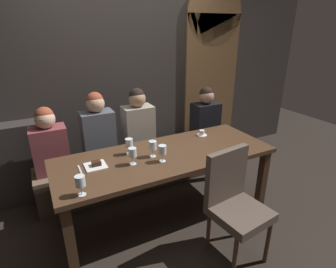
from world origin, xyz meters
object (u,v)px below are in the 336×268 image
diner_far_end (138,123)px  diner_bearded (98,130)px  wine_glass_center_front (132,153)px  espresso_cup (202,133)px  banquette_bench (141,168)px  fork_on_table (80,170)px  dessert_plate (96,165)px  diner_near_end (205,116)px  wine_glass_far_right (153,146)px  wine_glass_near_right (80,182)px  chair_near_side (234,199)px  wine_glass_near_left (162,151)px  wine_glass_end_right (129,144)px  dining_table (166,161)px  diner_redhead (49,143)px

diner_far_end → diner_bearded: bearing=-178.5°
wine_glass_center_front → espresso_cup: (0.97, 0.30, -0.09)m
banquette_bench → diner_far_end: diner_far_end is taller
wine_glass_center_front → fork_on_table: size_ratio=0.96×
diner_bearded → wine_glass_center_front: (0.13, -0.76, 0.01)m
dessert_plate → diner_near_end: bearing=20.9°
wine_glass_center_front → fork_on_table: bearing=165.7°
wine_glass_far_right → wine_glass_near_right: 0.82m
chair_near_side → wine_glass_far_right: bearing=120.5°
wine_glass_far_right → fork_on_table: 0.70m
wine_glass_far_right → wine_glass_near_left: 0.14m
wine_glass_near_left → wine_glass_near_right: (-0.79, -0.21, 0.00)m
chair_near_side → wine_glass_center_front: chair_near_side is taller
diner_near_end → wine_glass_center_front: size_ratio=4.53×
diner_bearded → wine_glass_near_left: (0.40, -0.84, 0.01)m
diner_far_end → dessert_plate: (-0.68, -0.66, -0.08)m
wine_glass_near_left → banquette_bench: bearing=83.0°
wine_glass_end_right → wine_glass_near_right: 0.76m
dining_table → dessert_plate: dessert_plate is taller
diner_bearded → wine_glass_end_right: diner_bearded is taller
diner_near_end → wine_glass_far_right: 1.30m
chair_near_side → wine_glass_far_right: chair_near_side is taller
wine_glass_end_right → wine_glass_near_left: (0.22, -0.29, 0.00)m
diner_redhead → diner_bearded: 0.52m
wine_glass_end_right → diner_bearded: bearing=107.9°
banquette_bench → diner_far_end: size_ratio=3.05×
diner_near_end → wine_glass_end_right: 1.39m
diner_bearded → wine_glass_center_front: size_ratio=5.05×
diner_far_end → wine_glass_near_left: bearing=-96.2°
diner_near_end → wine_glass_far_right: diner_near_end is taller
banquette_bench → wine_glass_near_right: (-0.89, -1.04, 0.63)m
wine_glass_near_left → espresso_cup: size_ratio=1.37×
chair_near_side → wine_glass_end_right: 1.12m
wine_glass_near_left → fork_on_table: (-0.73, 0.19, -0.11)m
diner_bearded → dessert_plate: size_ratio=4.36×
diner_bearded → fork_on_table: size_ratio=4.87×
diner_far_end → espresso_cup: bearing=-38.1°
fork_on_table → espresso_cup: bearing=7.2°
wine_glass_near_right → wine_glass_center_front: bearing=28.7°
chair_near_side → wine_glass_near_right: 1.27m
wine_glass_near_left → dining_table: bearing=51.7°
diner_redhead → wine_glass_near_left: 1.25m
diner_far_end → espresso_cup: (0.61, -0.48, -0.07)m
banquette_bench → fork_on_table: 1.17m
chair_near_side → dessert_plate: chair_near_side is taller
dining_table → diner_near_end: diner_near_end is taller
espresso_cup → wine_glass_end_right: bearing=-175.2°
banquette_bench → fork_on_table: (-0.83, -0.64, 0.51)m
diner_far_end → wine_glass_far_right: bearing=-100.4°
wine_glass_far_right → espresso_cup: 0.78m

